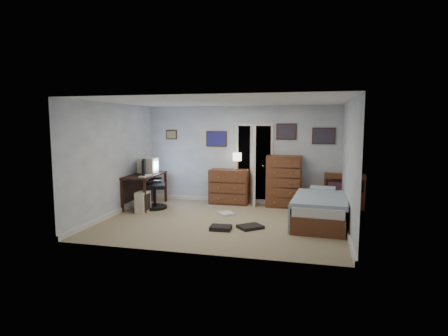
# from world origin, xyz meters

# --- Properties ---
(floor) EXTENTS (5.00, 4.00, 0.02)m
(floor) POSITION_xyz_m (0.00, 0.00, -0.01)
(floor) COLOR tan
(floor) RESTS_ON ground
(computer_desk) EXTENTS (0.69, 1.42, 0.81)m
(computer_desk) POSITION_xyz_m (-2.30, 0.93, 0.62)
(computer_desk) COLOR black
(computer_desk) RESTS_ON floor
(crt_monitor) EXTENTS (0.43, 0.40, 0.39)m
(crt_monitor) POSITION_xyz_m (-2.18, 1.08, 1.01)
(crt_monitor) COLOR beige
(crt_monitor) RESTS_ON computer_desk
(keyboard) EXTENTS (0.17, 0.44, 0.03)m
(keyboard) POSITION_xyz_m (-2.02, 0.58, 0.82)
(keyboard) COLOR beige
(keyboard) RESTS_ON computer_desk
(pc_tower) EXTENTS (0.24, 0.46, 0.49)m
(pc_tower) POSITION_xyz_m (-2.00, 0.38, 0.24)
(pc_tower) COLOR beige
(pc_tower) RESTS_ON floor
(office_chair) EXTENTS (0.75, 0.75, 1.20)m
(office_chair) POSITION_xyz_m (-1.94, 0.75, 0.46)
(office_chair) COLOR black
(office_chair) RESTS_ON floor
(media_stack) EXTENTS (0.14, 0.14, 0.71)m
(media_stack) POSITION_xyz_m (-2.32, 1.58, 0.35)
(media_stack) COLOR maroon
(media_stack) RESTS_ON floor
(low_dresser) EXTENTS (1.00, 0.50, 0.88)m
(low_dresser) POSITION_xyz_m (-0.26, 1.77, 0.44)
(low_dresser) COLOR brown
(low_dresser) RESTS_ON floor
(table_lamp) EXTENTS (0.22, 0.22, 0.43)m
(table_lamp) POSITION_xyz_m (-0.06, 1.78, 1.20)
(table_lamp) COLOR gold
(table_lamp) RESTS_ON low_dresser
(doorway) EXTENTS (0.96, 1.12, 2.05)m
(doorway) POSITION_xyz_m (0.35, 2.27, 1.00)
(doorway) COLOR black
(doorway) RESTS_ON floor
(tall_dresser) EXTENTS (0.89, 0.56, 1.27)m
(tall_dresser) POSITION_xyz_m (1.13, 1.75, 0.63)
(tall_dresser) COLOR brown
(tall_dresser) RESTS_ON floor
(headboard_bookcase) EXTENTS (0.96, 0.29, 0.85)m
(headboard_bookcase) POSITION_xyz_m (2.57, 1.86, 0.45)
(headboard_bookcase) COLOR brown
(headboard_bookcase) RESTS_ON floor
(bed) EXTENTS (1.16, 2.03, 0.64)m
(bed) POSITION_xyz_m (1.99, 0.31, 0.30)
(bed) COLOR brown
(bed) RESTS_ON floor
(wall_posters) EXTENTS (4.38, 0.04, 0.60)m
(wall_posters) POSITION_xyz_m (0.57, 1.98, 1.75)
(wall_posters) COLOR #331E11
(wall_posters) RESTS_ON floor
(floor_clutter) EXTENTS (1.24, 1.59, 0.08)m
(floor_clutter) POSITION_xyz_m (0.29, -0.26, 0.03)
(floor_clutter) COLOR silver
(floor_clutter) RESTS_ON floor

